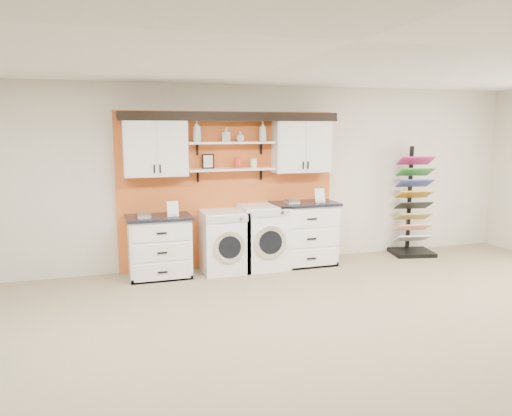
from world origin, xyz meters
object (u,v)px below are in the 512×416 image
object	(u,v)px
base_cabinet_right	(304,233)
washer	(224,241)
dryer	(263,237)
sample_rack	(412,222)
base_cabinet_left	(159,246)

from	to	relation	value
base_cabinet_right	washer	size ratio (longest dim) A/B	1.10
base_cabinet_right	dryer	distance (m)	0.68
dryer	washer	bearing A→B (deg)	180.00
dryer	sample_rack	size ratio (longest dim) A/B	0.53
base_cabinet_left	dryer	distance (m)	1.59
base_cabinet_right	sample_rack	bearing A→B (deg)	1.08
base_cabinet_right	sample_rack	size ratio (longest dim) A/B	0.55
washer	sample_rack	bearing A→B (deg)	0.71
washer	dryer	world-z (taller)	dryer
base_cabinet_right	dryer	size ratio (longest dim) A/B	1.04
base_cabinet_right	dryer	bearing A→B (deg)	-179.72
base_cabinet_right	sample_rack	world-z (taller)	sample_rack
base_cabinet_right	dryer	world-z (taller)	base_cabinet_right
base_cabinet_right	washer	bearing A→B (deg)	-179.85
base_cabinet_left	sample_rack	distance (m)	4.28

